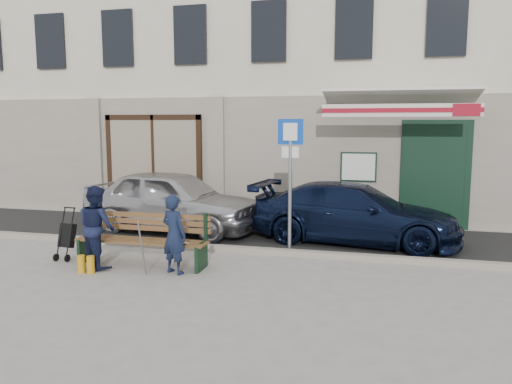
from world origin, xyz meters
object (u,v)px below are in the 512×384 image
(woman, at_px, (97,227))
(stroller, at_px, (67,237))
(car_navy, at_px, (355,213))
(man, at_px, (174,234))
(bench, at_px, (140,240))
(parking_sign, at_px, (290,165))
(car_silver, at_px, (173,200))

(woman, bearing_deg, stroller, 9.60)
(car_navy, bearing_deg, stroller, 124.43)
(man, height_order, woman, woman)
(car_navy, bearing_deg, man, 143.79)
(man, bearing_deg, bench, 0.12)
(man, xyz_separation_m, stroller, (-2.30, 0.34, -0.25))
(parking_sign, height_order, man, parking_sign)
(parking_sign, xyz_separation_m, bench, (-2.45, -1.45, -1.28))
(car_navy, height_order, stroller, car_navy)
(car_navy, distance_m, man, 4.12)
(man, xyz_separation_m, woman, (-1.45, 0.01, 0.05))
(woman, bearing_deg, car_silver, -60.07)
(car_navy, xyz_separation_m, woman, (-4.27, -2.99, 0.09))
(parking_sign, xyz_separation_m, stroller, (-3.95, -1.41, -1.31))
(car_silver, distance_m, parking_sign, 3.47)
(car_silver, relative_size, man, 3.19)
(car_silver, relative_size, bench, 1.79)
(woman, distance_m, stroller, 0.96)
(parking_sign, height_order, bench, parking_sign)
(bench, bearing_deg, woman, -155.15)
(parking_sign, bearing_deg, car_navy, 46.99)
(parking_sign, relative_size, man, 1.93)
(parking_sign, relative_size, bench, 1.08)
(bench, bearing_deg, stroller, 178.71)
(car_silver, distance_m, car_navy, 4.20)
(woman, height_order, stroller, woman)
(bench, height_order, woman, woman)
(car_silver, xyz_separation_m, parking_sign, (3.03, -1.35, 1.00))
(man, bearing_deg, car_navy, -111.76)
(car_navy, bearing_deg, car_silver, 95.49)
(parking_sign, height_order, woman, parking_sign)
(car_silver, relative_size, car_navy, 0.99)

